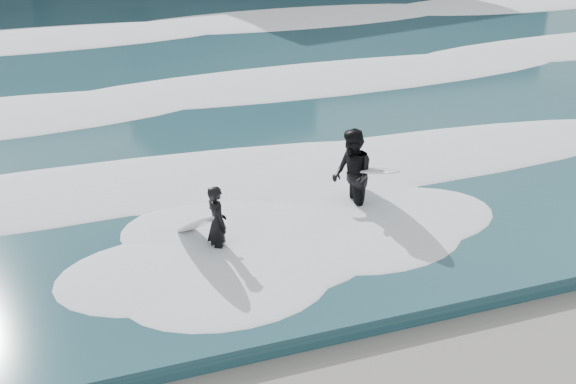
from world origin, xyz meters
name	(u,v)px	position (x,y,z in m)	size (l,w,h in m)	color
sea	(106,17)	(0.00, 29.00, 0.15)	(90.00, 52.00, 0.30)	#1F4853
foam_near	(216,177)	(0.00, 9.00, 0.40)	(60.00, 3.20, 0.20)	white
foam_mid	(158,89)	(0.00, 16.00, 0.42)	(60.00, 4.00, 0.24)	white
foam_far	(117,28)	(0.00, 25.00, 0.45)	(60.00, 4.80, 0.30)	white
surfer_left	(211,224)	(-0.83, 6.14, 0.76)	(0.95, 1.80, 1.50)	black
surfer_right	(354,175)	(2.32, 6.83, 0.98)	(1.15, 2.24, 1.94)	black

